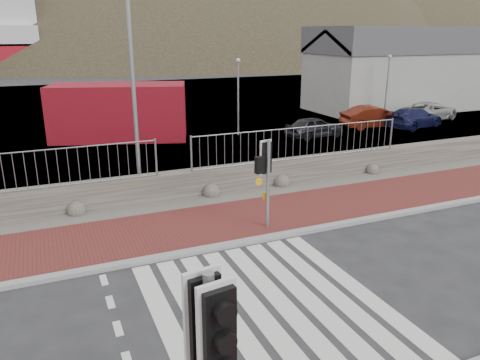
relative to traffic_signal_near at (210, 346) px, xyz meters
name	(u,v)px	position (x,y,z in m)	size (l,w,h in m)	color
ground	(270,308)	(2.50, 3.47, -2.23)	(220.00, 220.00, 0.00)	#28282B
sidewalk_far	(200,226)	(2.50, 7.97, -2.19)	(40.00, 3.00, 0.08)	maroon
kerb_far	(219,247)	(2.50, 6.47, -2.18)	(40.00, 0.25, 0.12)	gray
zebra_crossing	(270,307)	(2.50, 3.47, -2.23)	(4.62, 5.60, 0.01)	silver
gravel_strip	(181,204)	(2.50, 9.97, -2.20)	(40.00, 1.50, 0.06)	#59544C
stone_wall	(174,185)	(2.50, 10.77, -1.78)	(40.00, 0.60, 0.90)	#4C463F
railing	(173,147)	(2.50, 10.62, -0.41)	(18.07, 0.07, 1.22)	gray
quay	(99,110)	(2.50, 31.37, -2.23)	(120.00, 40.00, 0.50)	#4C4C4F
water	(67,73)	(2.50, 66.37, -2.23)	(220.00, 50.00, 0.05)	#3F4C54
harbor_building	(395,68)	(22.50, 23.37, 0.70)	(12.20, 6.20, 5.80)	#9E9E99
hills_backdrop	(106,177)	(9.24, 91.37, -25.29)	(254.00, 90.00, 100.00)	#2B2D1B
traffic_signal_near	(210,346)	(0.00, 0.00, 0.00)	(0.48, 0.33, 3.10)	gray
traffic_signal_far	(267,166)	(4.21, 7.12, -0.33)	(0.64, 0.31, 2.62)	gray
streetlight	(136,62)	(1.63, 11.57, 2.29)	(1.70, 0.23, 8.03)	gray
shipping_container	(119,112)	(2.41, 21.01, -0.80)	(6.86, 2.86, 2.86)	maroon
car_a	(314,127)	(12.02, 17.18, -1.67)	(1.32, 3.28, 1.12)	black
car_b	(375,117)	(16.65, 18.00, -1.58)	(1.38, 3.96, 1.30)	#56180C
car_c	(414,118)	(18.84, 17.17, -1.63)	(1.68, 4.12, 1.20)	#13153D
car_d	(429,111)	(21.52, 18.70, -1.64)	(1.98, 4.29, 1.19)	#9B9B9B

